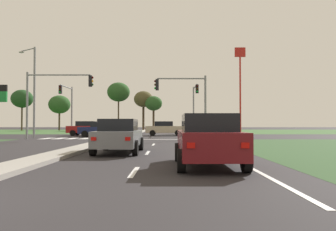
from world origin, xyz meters
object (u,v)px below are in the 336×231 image
(car_red_seventh, at_px, (89,128))
(street_lamp_second, at_px, (34,86))
(treeline_second, at_px, (61,105))
(traffic_signal_near_left, at_px, (53,92))
(car_grey_near, at_px, (121,136))
(treeline_third, at_px, (120,92))
(treeline_fourth, at_px, (155,104))
(treeline_near, at_px, (24,99))
(pedestrian_at_median, at_px, (138,125))
(treeline_fifth, at_px, (145,99))
(car_black_fifth, at_px, (122,128))
(car_beige_fourth, at_px, (166,128))
(traffic_signal_far_left, at_px, (69,101))
(traffic_signal_near_right, at_px, (188,95))
(car_navy_third, at_px, (102,129))
(fastfood_pole_sign, at_px, (242,72))
(traffic_signal_far_right, at_px, (196,100))
(fuel_price_totem, at_px, (0,99))
(car_maroon_second, at_px, (209,140))

(car_red_seventh, distance_m, street_lamp_second, 7.53)
(treeline_second, bearing_deg, traffic_signal_near_left, -72.82)
(car_grey_near, relative_size, treeline_third, 0.45)
(car_grey_near, xyz_separation_m, treeline_fourth, (-0.62, 49.84, 4.48))
(treeline_second, bearing_deg, treeline_near, -174.52)
(street_lamp_second, height_order, treeline_second, street_lamp_second)
(car_grey_near, bearing_deg, treeline_fourth, 90.71)
(pedestrian_at_median, height_order, treeline_fifth, treeline_fifth)
(treeline_near, height_order, treeline_third, treeline_third)
(car_black_fifth, bearing_deg, car_beige_fourth, 122.96)
(car_beige_fourth, bearing_deg, traffic_signal_far_left, -103.10)
(traffic_signal_near_right, relative_size, treeline_fifth, 0.69)
(car_beige_fourth, height_order, pedestrian_at_median, pedestrian_at_median)
(car_navy_third, distance_m, traffic_signal_far_left, 8.47)
(car_navy_third, relative_size, car_beige_fourth, 0.97)
(fastfood_pole_sign, bearing_deg, treeline_third, 150.02)
(traffic_signal_far_right, relative_size, street_lamp_second, 0.67)
(traffic_signal_near_left, distance_m, treeline_third, 41.40)
(car_navy_third, height_order, treeline_near, treeline_near)
(treeline_second, bearing_deg, treeline_fifth, -6.20)
(traffic_signal_far_left, distance_m, treeline_near, 32.43)
(traffic_signal_near_right, xyz_separation_m, fuel_price_totem, (-19.23, 6.27, 0.18))
(car_maroon_second, bearing_deg, traffic_signal_near_left, 121.51)
(car_black_fifth, bearing_deg, street_lamp_second, 65.75)
(fastfood_pole_sign, distance_m, treeline_fifth, 19.99)
(traffic_signal_near_right, distance_m, traffic_signal_far_right, 11.37)
(car_navy_third, bearing_deg, traffic_signal_near_right, -123.52)
(traffic_signal_near_left, distance_m, treeline_fourth, 37.19)
(car_grey_near, xyz_separation_m, traffic_signal_far_right, (5.38, 24.61, 3.34))
(car_grey_near, relative_size, fuel_price_totem, 0.84)
(car_beige_fourth, distance_m, traffic_signal_far_left, 12.42)
(fuel_price_totem, bearing_deg, treeline_fourth, 63.82)
(car_black_fifth, relative_size, treeline_second, 0.60)
(car_beige_fourth, xyz_separation_m, car_black_fifth, (-6.29, 9.70, -0.01))
(car_red_seventh, relative_size, traffic_signal_far_left, 0.74)
(car_red_seventh, xyz_separation_m, treeline_fourth, (6.15, 27.78, 4.44))
(traffic_signal_far_left, xyz_separation_m, pedestrian_at_median, (7.60, 6.93, -2.87))
(car_black_fifth, distance_m, treeline_second, 26.45)
(car_beige_fourth, relative_size, treeline_third, 0.44)
(fastfood_pole_sign, relative_size, treeline_fifth, 1.83)
(fuel_price_totem, relative_size, treeline_near, 0.66)
(car_maroon_second, bearing_deg, car_navy_third, 108.86)
(car_navy_third, distance_m, street_lamp_second, 7.70)
(traffic_signal_far_left, bearing_deg, traffic_signal_far_right, -0.96)
(fastfood_pole_sign, bearing_deg, car_navy_third, -130.37)
(car_red_seventh, relative_size, treeline_fourth, 0.65)
(car_black_fifth, xyz_separation_m, pedestrian_at_median, (2.23, -0.06, 0.40))
(treeline_third, distance_m, treeline_fourth, 9.29)
(car_navy_third, xyz_separation_m, fuel_price_totem, (-10.77, 0.66, 3.15))
(car_maroon_second, distance_m, traffic_signal_near_left, 21.55)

